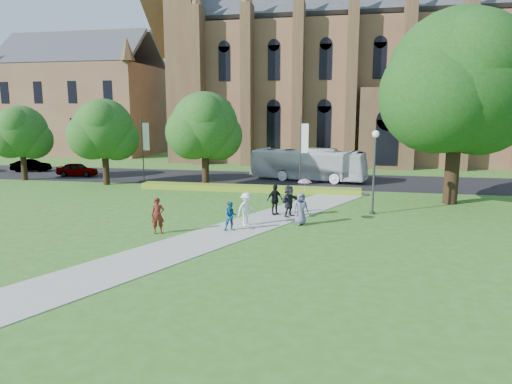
% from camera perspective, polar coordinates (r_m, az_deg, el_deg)
% --- Properties ---
extents(ground, '(160.00, 160.00, 0.00)m').
position_cam_1_polar(ground, '(24.09, -3.11, -5.32)').
color(ground, '#37621D').
rests_on(ground, ground).
extents(road, '(160.00, 10.00, 0.02)m').
position_cam_1_polar(road, '(43.36, 3.51, 1.56)').
color(road, black).
rests_on(road, ground).
extents(footpath, '(15.58, 28.54, 0.04)m').
position_cam_1_polar(footpath, '(25.02, -2.53, -4.69)').
color(footpath, '#B2B2A8').
rests_on(footpath, ground).
extents(flower_hedge, '(18.00, 1.40, 0.45)m').
position_cam_1_polar(flower_hedge, '(37.05, -1.01, 0.47)').
color(flower_hedge, '#A3B123').
rests_on(flower_hedge, ground).
extents(cathedral, '(52.60, 18.25, 28.00)m').
position_cam_1_polar(cathedral, '(62.70, 15.72, 15.71)').
color(cathedral, brown).
rests_on(cathedral, ground).
extents(building_west, '(22.00, 14.00, 18.30)m').
position_cam_1_polar(building_west, '(75.87, -20.74, 11.52)').
color(building_west, brown).
rests_on(building_west, ground).
extents(streetlamp, '(0.44, 0.44, 5.24)m').
position_cam_1_polar(streetlamp, '(29.19, 14.59, 3.65)').
color(streetlamp, '#38383D').
rests_on(streetlamp, ground).
extents(large_tree, '(9.60, 9.60, 13.20)m').
position_cam_1_polar(large_tree, '(34.30, 24.00, 12.51)').
color(large_tree, '#332114').
rests_on(large_tree, ground).
extents(street_tree_0, '(5.20, 5.20, 7.50)m').
position_cam_1_polar(street_tree_0, '(42.06, -18.51, 7.47)').
color(street_tree_0, '#332114').
rests_on(street_tree_0, ground).
extents(street_tree_1, '(5.60, 5.60, 8.05)m').
position_cam_1_polar(street_tree_1, '(38.86, -6.44, 8.26)').
color(street_tree_1, '#332114').
rests_on(street_tree_1, ground).
extents(street_tree_2, '(4.80, 4.80, 6.95)m').
position_cam_1_polar(street_tree_2, '(47.96, -27.32, 6.71)').
color(street_tree_2, '#332114').
rests_on(street_tree_2, ground).
extents(banner_pole_0, '(0.70, 0.10, 6.00)m').
position_cam_1_polar(banner_pole_0, '(37.99, 5.73, 5.47)').
color(banner_pole_0, '#38383D').
rests_on(banner_pole_0, ground).
extents(banner_pole_1, '(0.70, 0.10, 6.00)m').
position_cam_1_polar(banner_pole_1, '(41.76, -13.85, 5.63)').
color(banner_pole_1, '#38383D').
rests_on(banner_pole_1, ground).
extents(tour_coach, '(11.07, 4.80, 3.00)m').
position_cam_1_polar(tour_coach, '(42.77, 6.49, 3.44)').
color(tour_coach, silver).
rests_on(tour_coach, road).
extents(car_0, '(4.04, 1.92, 1.34)m').
position_cam_1_polar(car_0, '(48.88, -21.45, 2.64)').
color(car_0, gray).
rests_on(car_0, road).
extents(car_1, '(4.12, 2.28, 1.29)m').
position_cam_1_polar(car_1, '(54.69, -26.30, 2.99)').
color(car_1, gray).
rests_on(car_1, road).
extents(pedestrian_0, '(0.81, 0.68, 1.89)m').
position_cam_1_polar(pedestrian_0, '(24.54, -12.18, -2.89)').
color(pedestrian_0, '#531A13').
rests_on(pedestrian_0, footpath).
extents(pedestrian_1, '(0.95, 0.86, 1.59)m').
position_cam_1_polar(pedestrian_1, '(24.50, -3.16, -3.05)').
color(pedestrian_1, '#19567D').
rests_on(pedestrian_1, footpath).
extents(pedestrian_2, '(1.32, 1.36, 1.87)m').
position_cam_1_polar(pedestrian_2, '(25.62, -1.21, -2.14)').
color(pedestrian_2, white).
rests_on(pedestrian_2, footpath).
extents(pedestrian_3, '(1.12, 1.09, 1.89)m').
position_cam_1_polar(pedestrian_3, '(28.29, 2.36, -0.96)').
color(pedestrian_3, black).
rests_on(pedestrian_3, footpath).
extents(pedestrian_4, '(1.05, 0.90, 1.82)m').
position_cam_1_polar(pedestrian_4, '(25.94, 5.63, -2.09)').
color(pedestrian_4, slate).
rests_on(pedestrian_4, footpath).
extents(pedestrian_5, '(1.32, 1.85, 1.93)m').
position_cam_1_polar(pedestrian_5, '(27.83, 4.16, -1.12)').
color(pedestrian_5, '#242229').
rests_on(pedestrian_5, footpath).
extents(parasol, '(0.90, 0.90, 0.69)m').
position_cam_1_polar(parasol, '(25.79, 6.10, 0.67)').
color(parasol, '#C88DA5').
rests_on(parasol, pedestrian_4).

